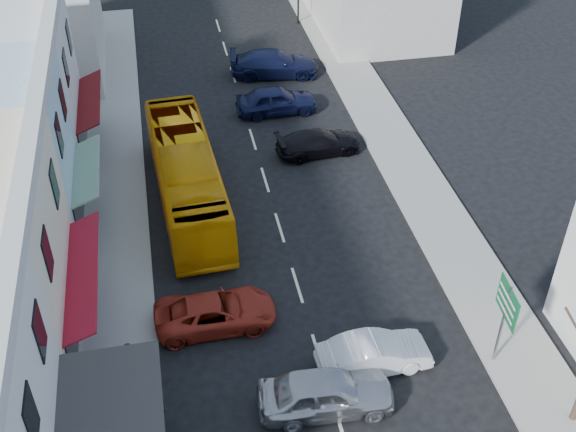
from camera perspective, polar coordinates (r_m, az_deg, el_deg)
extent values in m
plane|color=black|center=(28.10, 2.44, -10.96)|extent=(120.00, 120.00, 0.00)
cube|color=gray|center=(35.07, -13.42, -0.29)|extent=(3.00, 52.00, 0.15)
cube|color=gray|center=(37.06, 10.23, 2.50)|extent=(3.00, 52.00, 0.15)
cube|color=maroon|center=(27.87, -15.98, -4.39)|extent=(1.30, 6.80, 0.08)
cube|color=#195926|center=(33.46, -15.67, 3.54)|extent=(1.30, 5.10, 0.08)
cube|color=silver|center=(39.22, -21.70, 9.13)|extent=(7.00, 7.00, 8.00)
cube|color=#5F0E11|center=(39.05, -15.47, 8.79)|extent=(1.30, 5.95, 0.08)
cube|color=#B7B2A8|center=(48.98, -19.51, 13.93)|extent=(8.00, 10.00, 6.00)
imported|color=orange|center=(34.77, -8.01, 3.13)|extent=(3.15, 11.72, 3.10)
imported|color=#B3B4B9|center=(26.03, 3.03, -13.91)|extent=(4.50, 2.07, 1.40)
imported|color=white|center=(27.37, 6.81, -10.78)|extent=(4.46, 1.96, 1.40)
imported|color=maroon|center=(28.83, -5.75, -7.52)|extent=(4.63, 1.96, 1.40)
imported|color=black|center=(38.68, 2.42, 5.88)|extent=(4.65, 2.26, 1.40)
imported|color=black|center=(42.44, -0.92, 9.00)|extent=(4.43, 1.87, 1.40)
imported|color=black|center=(46.72, -1.09, 11.84)|extent=(4.71, 2.44, 1.40)
imported|color=black|center=(27.22, -12.30, -11.02)|extent=(0.51, 0.67, 1.70)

